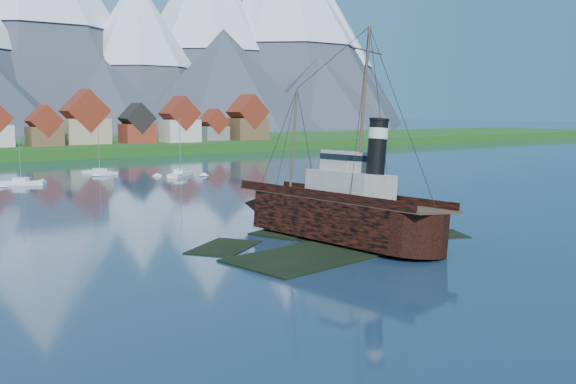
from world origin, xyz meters
TOP-DOWN VIEW (x-y plane):
  - ground at (0.00, 0.00)m, footprint 1400.00×1400.00m
  - shoal at (1.78, 2.15)m, footprint 31.71×21.24m
  - seawall at (0.00, 132.00)m, footprint 600.00×2.50m
  - tugboat_wreck at (2.69, 4.16)m, footprint 6.80×29.31m
  - sailboat_c at (-12.26, 74.96)m, footprint 8.40×6.70m
  - sailboat_d at (18.58, 72.23)m, footprint 8.24×7.76m
  - sailboat_e at (6.32, 86.17)m, footprint 5.38×8.97m

SIDE VIEW (x-z plane):
  - shoal at x=1.78m, z-range -0.92..0.22m
  - ground at x=0.00m, z-range 0.00..0.00m
  - seawall at x=0.00m, z-range -1.00..1.00m
  - sailboat_e at x=6.32m, z-range -4.88..5.32m
  - sailboat_c at x=-12.26m, z-range -5.35..5.85m
  - sailboat_d at x=18.58m, z-range -5.90..6.47m
  - tugboat_wreck at x=2.69m, z-range -8.69..14.54m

